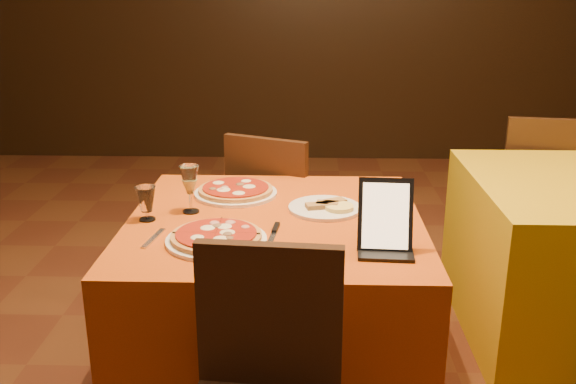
{
  "coord_description": "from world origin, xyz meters",
  "views": [
    {
      "loc": [
        0.1,
        -2.39,
        1.6
      ],
      "look_at": [
        0.03,
        -0.15,
        0.86
      ],
      "focal_mm": 40.0,
      "sensor_mm": 36.0,
      "label": 1
    }
  ],
  "objects_px": {
    "chair_side_far": "(534,190)",
    "wine_glass": "(190,189)",
    "chair_main_far": "(283,217)",
    "main_table": "(276,307)",
    "tablet": "(385,215)",
    "pizza_near": "(216,238)",
    "water_glass": "(146,204)",
    "pizza_far": "(236,191)"
  },
  "relations": [
    {
      "from": "chair_main_far",
      "to": "wine_glass",
      "type": "bearing_deg",
      "value": 89.69
    },
    {
      "from": "wine_glass",
      "to": "main_table",
      "type": "bearing_deg",
      "value": -9.23
    },
    {
      "from": "main_table",
      "to": "wine_glass",
      "type": "distance_m",
      "value": 0.57
    },
    {
      "from": "main_table",
      "to": "chair_side_far",
      "type": "bearing_deg",
      "value": 42.22
    },
    {
      "from": "chair_main_far",
      "to": "water_glass",
      "type": "xyz_separation_m",
      "value": [
        -0.47,
        -0.83,
        0.36
      ]
    },
    {
      "from": "main_table",
      "to": "water_glass",
      "type": "bearing_deg",
      "value": -175.43
    },
    {
      "from": "main_table",
      "to": "tablet",
      "type": "distance_m",
      "value": 0.68
    },
    {
      "from": "wine_glass",
      "to": "water_glass",
      "type": "distance_m",
      "value": 0.18
    },
    {
      "from": "pizza_far",
      "to": "wine_glass",
      "type": "distance_m",
      "value": 0.27
    },
    {
      "from": "chair_side_far",
      "to": "pizza_far",
      "type": "xyz_separation_m",
      "value": [
        -1.6,
        -1.02,
        0.31
      ]
    },
    {
      "from": "water_glass",
      "to": "tablet",
      "type": "relative_size",
      "value": 0.53
    },
    {
      "from": "main_table",
      "to": "pizza_near",
      "type": "height_order",
      "value": "pizza_near"
    },
    {
      "from": "chair_main_far",
      "to": "pizza_near",
      "type": "relative_size",
      "value": 2.63
    },
    {
      "from": "main_table",
      "to": "water_glass",
      "type": "distance_m",
      "value": 0.65
    },
    {
      "from": "chair_side_far",
      "to": "wine_glass",
      "type": "height_order",
      "value": "wine_glass"
    },
    {
      "from": "chair_side_far",
      "to": "pizza_near",
      "type": "bearing_deg",
      "value": 52.59
    },
    {
      "from": "water_glass",
      "to": "tablet",
      "type": "xyz_separation_m",
      "value": [
        0.85,
        -0.24,
        0.06
      ]
    },
    {
      "from": "pizza_near",
      "to": "water_glass",
      "type": "height_order",
      "value": "water_glass"
    },
    {
      "from": "chair_side_far",
      "to": "pizza_near",
      "type": "relative_size",
      "value": 2.63
    },
    {
      "from": "pizza_near",
      "to": "pizza_far",
      "type": "height_order",
      "value": "same"
    },
    {
      "from": "water_glass",
      "to": "chair_main_far",
      "type": "bearing_deg",
      "value": 60.29
    },
    {
      "from": "chair_main_far",
      "to": "main_table",
      "type": "bearing_deg",
      "value": 113.51
    },
    {
      "from": "water_glass",
      "to": "wine_glass",
      "type": "bearing_deg",
      "value": 31.67
    },
    {
      "from": "main_table",
      "to": "tablet",
      "type": "bearing_deg",
      "value": -36.64
    },
    {
      "from": "pizza_near",
      "to": "water_glass",
      "type": "xyz_separation_m",
      "value": [
        -0.29,
        0.2,
        0.05
      ]
    },
    {
      "from": "chair_side_far",
      "to": "wine_glass",
      "type": "xyz_separation_m",
      "value": [
        -1.75,
        -1.24,
        0.39
      ]
    },
    {
      "from": "chair_side_far",
      "to": "tablet",
      "type": "relative_size",
      "value": 3.73
    },
    {
      "from": "chair_main_far",
      "to": "water_glass",
      "type": "relative_size",
      "value": 7.0
    },
    {
      "from": "wine_glass",
      "to": "chair_side_far",
      "type": "bearing_deg",
      "value": 35.29
    },
    {
      "from": "main_table",
      "to": "pizza_far",
      "type": "distance_m",
      "value": 0.51
    },
    {
      "from": "pizza_far",
      "to": "water_glass",
      "type": "xyz_separation_m",
      "value": [
        -0.3,
        -0.31,
        0.05
      ]
    },
    {
      "from": "chair_side_far",
      "to": "water_glass",
      "type": "distance_m",
      "value": 2.35
    },
    {
      "from": "main_table",
      "to": "pizza_near",
      "type": "xyz_separation_m",
      "value": [
        -0.19,
        -0.24,
        0.39
      ]
    },
    {
      "from": "chair_main_far",
      "to": "pizza_far",
      "type": "bearing_deg",
      "value": 94.83
    },
    {
      "from": "pizza_far",
      "to": "tablet",
      "type": "distance_m",
      "value": 0.79
    },
    {
      "from": "chair_main_far",
      "to": "wine_glass",
      "type": "xyz_separation_m",
      "value": [
        -0.33,
        -0.74,
        0.39
      ]
    },
    {
      "from": "chair_main_far",
      "to": "pizza_far",
      "type": "relative_size",
      "value": 2.65
    },
    {
      "from": "pizza_near",
      "to": "tablet",
      "type": "xyz_separation_m",
      "value": [
        0.56,
        -0.04,
        0.1
      ]
    },
    {
      "from": "pizza_far",
      "to": "water_glass",
      "type": "bearing_deg",
      "value": -134.05
    },
    {
      "from": "pizza_near",
      "to": "chair_side_far",
      "type": "bearing_deg",
      "value": 43.57
    },
    {
      "from": "chair_main_far",
      "to": "tablet",
      "type": "xyz_separation_m",
      "value": [
        0.38,
        -1.07,
        0.41
      ]
    },
    {
      "from": "chair_side_far",
      "to": "main_table",
      "type": "bearing_deg",
      "value": 51.24
    }
  ]
}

